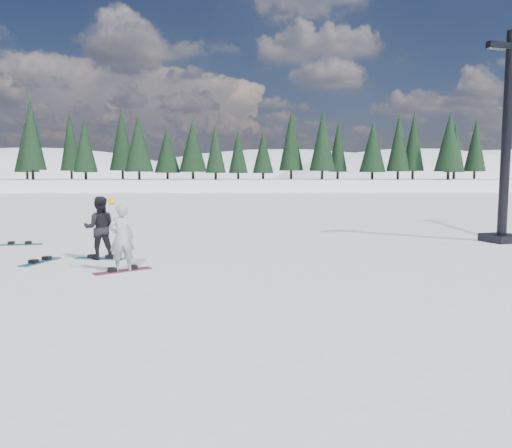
% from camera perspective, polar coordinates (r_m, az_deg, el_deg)
% --- Properties ---
extents(ground, '(420.00, 420.00, 0.00)m').
position_cam_1_polar(ground, '(14.79, -14.89, -4.23)').
color(ground, white).
rests_on(ground, ground).
extents(alpine_backdrop, '(412.50, 227.00, 53.20)m').
position_cam_1_polar(alpine_backdrop, '(204.55, -5.81, 1.34)').
color(alpine_backdrop, white).
rests_on(alpine_backdrop, ground).
extents(lift_tower, '(2.05, 1.42, 7.53)m').
position_cam_1_polar(lift_tower, '(20.32, 26.62, 6.76)').
color(lift_tower, black).
rests_on(lift_tower, ground).
extents(snowboarder_woman, '(0.75, 0.63, 1.91)m').
position_cam_1_polar(snowboarder_woman, '(13.28, -15.10, -1.48)').
color(snowboarder_woman, '#ADADB3').
rests_on(snowboarder_woman, ground).
extents(snowboarder_man, '(1.02, 0.86, 1.86)m').
position_cam_1_polar(snowboarder_man, '(15.34, -17.43, -0.43)').
color(snowboarder_man, black).
rests_on(snowboarder_man, ground).
extents(snowboard_woman, '(1.39, 1.09, 0.03)m').
position_cam_1_polar(snowboard_woman, '(13.42, -14.98, -5.20)').
color(snowboard_woman, '#9B213D').
rests_on(snowboard_woman, ground).
extents(snowboard_man, '(1.53, 0.55, 0.03)m').
position_cam_1_polar(snowboard_man, '(15.47, -17.32, -3.80)').
color(snowboard_man, teal).
rests_on(snowboard_man, ground).
extents(snowboard_loose_a, '(0.69, 1.52, 0.03)m').
position_cam_1_polar(snowboard_loose_a, '(15.51, -23.42, -4.00)').
color(snowboard_loose_a, '#19668E').
rests_on(snowboard_loose_a, ground).
extents(snowboard_loose_c, '(1.52, 0.50, 0.03)m').
position_cam_1_polar(snowboard_loose_c, '(19.46, -25.38, -2.14)').
color(snowboard_loose_c, '#176681').
rests_on(snowboard_loose_c, ground).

